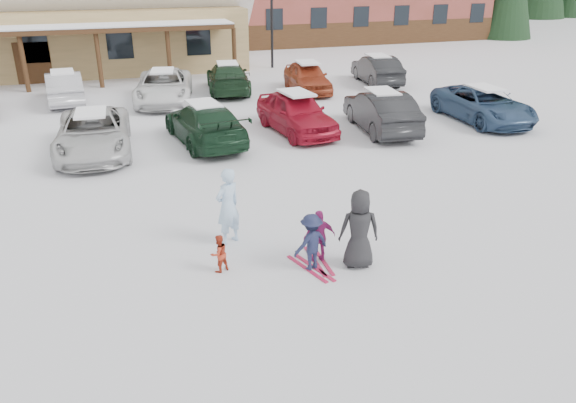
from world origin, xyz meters
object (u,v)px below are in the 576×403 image
object	(u,v)px
child_magenta	(319,237)
parked_car_2	(93,133)
adult_skier	(228,206)
parked_car_12	(307,77)
parked_car_10	(164,87)
parked_car_13	(377,70)
parked_car_5	(381,111)
parked_car_9	(65,87)
toddler_red	(219,254)
bystander_dark	(359,229)
child_navy	(311,242)
parked_car_11	(228,78)
parked_car_6	(483,104)
parked_car_4	(296,113)
parked_car_3	(205,123)
lamp_post	(272,8)

from	to	relation	value
child_magenta	parked_car_2	bearing A→B (deg)	-62.18
adult_skier	parked_car_12	world-z (taller)	adult_skier
parked_car_2	parked_car_10	size ratio (longest dim) A/B	0.97
parked_car_2	parked_car_13	size ratio (longest dim) A/B	1.16
parked_car_5	parked_car_9	xyz separation A→B (m)	(-11.94, 8.82, -0.06)
toddler_red	bystander_dark	xyz separation A→B (m)	(2.93, -0.70, 0.46)
child_navy	parked_car_9	distance (m)	18.99
child_navy	parked_car_5	world-z (taller)	parked_car_5
toddler_red	parked_car_11	xyz separation A→B (m)	(4.07, 17.58, 0.30)
child_magenta	parked_car_6	bearing A→B (deg)	-138.03
parked_car_4	toddler_red	bearing A→B (deg)	-123.81
adult_skier	parked_car_10	world-z (taller)	adult_skier
parked_car_6	parked_car_12	distance (m)	9.10
adult_skier	parked_car_4	bearing A→B (deg)	-147.85
parked_car_11	parked_car_6	bearing A→B (deg)	143.48
child_magenta	parked_car_10	world-z (taller)	parked_car_10
parked_car_6	parked_car_13	xyz separation A→B (m)	(-0.70, 8.41, 0.04)
toddler_red	parked_car_5	size ratio (longest dim) A/B	0.18
parked_car_13	child_magenta	bearing A→B (deg)	67.13
parked_car_6	parked_car_9	bearing A→B (deg)	152.66
bystander_dark	parked_car_10	xyz separation A→B (m)	(-2.22, 16.94, -0.13)
parked_car_13	parked_car_10	bearing A→B (deg)	11.77
parked_car_9	parked_car_13	size ratio (longest dim) A/B	0.98
parked_car_3	adult_skier	bearing A→B (deg)	76.76
adult_skier	parked_car_13	bearing A→B (deg)	-155.72
parked_car_10	parked_car_12	bearing A→B (deg)	11.15
toddler_red	child_magenta	xyz separation A→B (m)	(2.19, -0.27, 0.19)
parked_car_3	parked_car_9	distance (m)	9.75
child_magenta	bystander_dark	size ratio (longest dim) A/B	0.70
adult_skier	parked_car_12	bearing A→B (deg)	-145.51
parked_car_3	parked_car_12	xyz separation A→B (m)	(6.51, 7.07, 0.01)
parked_car_12	parked_car_13	world-z (taller)	parked_car_13
parked_car_9	parked_car_11	world-z (taller)	parked_car_9
parked_car_3	lamp_post	bearing A→B (deg)	-122.15
lamp_post	bystander_dark	bearing A→B (deg)	-102.24
parked_car_10	parked_car_3	bearing A→B (deg)	-74.32
parked_car_2	parked_car_10	world-z (taller)	parked_car_10
parked_car_4	parked_car_11	bearing A→B (deg)	90.36
child_navy	lamp_post	bearing A→B (deg)	-121.86
adult_skier	parked_car_4	size ratio (longest dim) A/B	0.40
toddler_red	parked_car_4	size ratio (longest dim) A/B	0.18
parked_car_6	parked_car_13	size ratio (longest dim) A/B	1.12
parked_car_11	parked_car_5	bearing A→B (deg)	123.63
parked_car_12	parked_car_10	bearing A→B (deg)	-173.93
adult_skier	toddler_red	bearing A→B (deg)	39.26
parked_car_10	lamp_post	bearing A→B (deg)	54.77
adult_skier	parked_car_9	world-z (taller)	adult_skier
parked_car_4	parked_car_5	distance (m)	3.32
toddler_red	bystander_dark	distance (m)	3.05
child_magenta	parked_car_13	bearing A→B (deg)	-118.06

